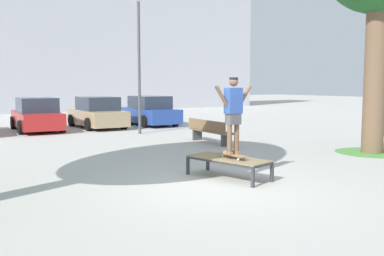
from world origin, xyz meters
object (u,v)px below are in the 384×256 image
car_blue (149,112)px  park_bench (210,131)px  skater (233,110)px  car_tan (97,113)px  light_post (139,43)px  skate_box (228,160)px  skateboard (233,155)px  car_red (37,116)px

car_blue → park_bench: size_ratio=1.74×
skater → car_blue: bearing=71.0°
car_tan → light_post: bearing=-80.1°
skate_box → car_blue: bearing=70.7°
car_tan → car_blue: bearing=-1.0°
skate_box → skateboard: size_ratio=2.53×
car_tan → car_blue: (2.79, -0.05, 0.00)m
skater → park_bench: skater is taller
car_blue → park_bench: car_blue is taller
park_bench → car_blue: bearing=79.5°
car_red → car_tan: size_ratio=1.02×
car_blue → light_post: size_ratio=0.72×
car_blue → car_red: bearing=178.3°
light_post → skater: bearing=-103.2°
skater → skateboard: bearing=-89.6°
skateboard → skater: bearing=90.4°
skater → light_post: size_ratio=0.29×
skate_box → car_blue: 13.17m
skater → park_bench: 5.99m
car_blue → skateboard: bearing=-109.0°
skater → car_blue: skater is taller
skate_box → car_blue: (4.36, 12.42, 0.28)m
skate_box → skater: skater is taller
skateboard → park_bench: 5.89m
skater → light_post: (2.15, 9.12, 2.29)m
car_red → car_tan: (2.79, -0.12, 0.00)m
car_tan → car_blue: 2.79m
skate_box → car_blue: size_ratio=0.48×
skater → light_post: bearing=76.8°
light_post → car_blue: bearing=57.5°
skateboard → car_blue: (4.33, 12.55, 0.15)m
car_red → car_tan: same height
light_post → car_red: bearing=133.4°
car_tan → light_post: (0.61, -3.47, 3.13)m
car_red → park_bench: bearing=-61.1°
car_red → car_blue: size_ratio=1.02×
car_red → car_tan: bearing=-2.5°
skateboard → car_red: car_red is taller
car_tan → light_post: size_ratio=0.72×
skate_box → park_bench: park_bench is taller
car_red → park_bench: size_ratio=1.78×
car_tan → skateboard: bearing=-97.0°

